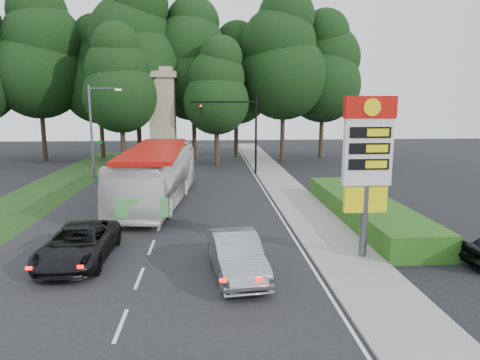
{
  "coord_description": "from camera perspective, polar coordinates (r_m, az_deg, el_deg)",
  "views": [
    {
      "loc": [
        2.71,
        -15.01,
        6.62
      ],
      "look_at": [
        4.45,
        9.0,
        2.2
      ],
      "focal_mm": 32.0,
      "sensor_mm": 36.0,
      "label": 1
    }
  ],
  "objects": [
    {
      "name": "tree_west_near",
      "position": [
        53.65,
        -18.36,
        13.52
      ],
      "size": [
        8.4,
        8.4,
        16.5
      ],
      "color": "#2D2116",
      "rests_on": "ground"
    },
    {
      "name": "monument",
      "position": [
        45.28,
        -10.22,
        8.32
      ],
      "size": [
        3.0,
        3.0,
        10.05
      ],
      "color": "tan",
      "rests_on": "ground"
    },
    {
      "name": "traffic_signal_mast",
      "position": [
        39.17,
        0.22,
        7.55
      ],
      "size": [
        6.1,
        0.35,
        7.2
      ],
      "color": "black",
      "rests_on": "ground"
    },
    {
      "name": "tree_east_mid",
      "position": [
        48.95,
        5.85,
        15.9
      ],
      "size": [
        9.52,
        9.52,
        18.7
      ],
      "color": "#2D2116",
      "rests_on": "ground"
    },
    {
      "name": "tree_far_east",
      "position": [
        51.88,
        11.06,
        14.34
      ],
      "size": [
        8.68,
        8.68,
        17.05
      ],
      "color": "#2D2116",
      "rests_on": "ground"
    },
    {
      "name": "grass_verge_left",
      "position": [
        35.81,
        -24.0,
        -1.14
      ],
      "size": [
        5.0,
        50.0,
        0.02
      ],
      "primitive_type": "cube",
      "color": "#193814",
      "rests_on": "ground"
    },
    {
      "name": "sidewalk_right",
      "position": [
        28.39,
        7.75,
        -3.05
      ],
      "size": [
        3.0,
        80.0,
        0.12
      ],
      "primitive_type": "cube",
      "color": "gray",
      "rests_on": "ground"
    },
    {
      "name": "tree_center_right",
      "position": [
        50.24,
        -6.3,
        15.36
      ],
      "size": [
        9.24,
        9.24,
        18.15
      ],
      "color": "#2D2116",
      "rests_on": "ground"
    },
    {
      "name": "transit_bus",
      "position": [
        28.39,
        -11.04,
        0.54
      ],
      "size": [
        4.41,
        13.54,
        3.7
      ],
      "primitive_type": "imported",
      "rotation": [
        0.0,
        0.0,
        -0.1
      ],
      "color": "white",
      "rests_on": "ground"
    },
    {
      "name": "suv_charcoal",
      "position": [
        19.3,
        -20.73,
        -7.95
      ],
      "size": [
        2.6,
        5.54,
        1.53
      ],
      "primitive_type": "imported",
      "rotation": [
        0.0,
        0.0,
        -0.01
      ],
      "color": "black",
      "rests_on": "ground"
    },
    {
      "name": "ground",
      "position": [
        16.63,
        -13.54,
        -13.36
      ],
      "size": [
        120.0,
        120.0,
        0.0
      ],
      "primitive_type": "plane",
      "color": "black",
      "rests_on": "ground"
    },
    {
      "name": "sedan_silver",
      "position": [
        16.68,
        -0.51,
        -9.97
      ],
      "size": [
        2.32,
        5.11,
        1.63
      ],
      "primitive_type": "imported",
      "rotation": [
        0.0,
        0.0,
        0.12
      ],
      "color": "#94979A",
      "rests_on": "ground"
    },
    {
      "name": "tree_monument_right",
      "position": [
        44.54,
        -3.19,
        12.17
      ],
      "size": [
        6.72,
        6.72,
        13.2
      ],
      "color": "#2D2116",
      "rests_on": "ground"
    },
    {
      "name": "road_surface",
      "position": [
        27.94,
        -9.61,
        -3.43
      ],
      "size": [
        14.0,
        80.0,
        0.02
      ],
      "primitive_type": "cube",
      "color": "black",
      "rests_on": "ground"
    },
    {
      "name": "hedge",
      "position": [
        25.36,
        16.31,
        -3.76
      ],
      "size": [
        3.0,
        14.0,
        1.2
      ],
      "primitive_type": "cube",
      "color": "#235015",
      "rests_on": "ground"
    },
    {
      "name": "tree_center_left",
      "position": [
        48.93,
        -13.75,
        16.45
      ],
      "size": [
        10.08,
        10.08,
        19.8
      ],
      "color": "#2D2116",
      "rests_on": "ground"
    },
    {
      "name": "gas_station_pylon",
      "position": [
        18.33,
        16.65,
        3.17
      ],
      "size": [
        2.1,
        0.45,
        6.85
      ],
      "color": "#59595E",
      "rests_on": "ground"
    },
    {
      "name": "streetlight_signs",
      "position": [
        38.33,
        -18.92,
        6.58
      ],
      "size": [
        2.75,
        0.98,
        8.0
      ],
      "color": "#59595E",
      "rests_on": "ground"
    },
    {
      "name": "tree_monument_left",
      "position": [
        44.91,
        -15.71,
        12.65
      ],
      "size": [
        7.28,
        7.28,
        14.3
      ],
      "color": "#2D2116",
      "rests_on": "ground"
    },
    {
      "name": "tree_east_near",
      "position": [
        52.21,
        -0.53,
        13.76
      ],
      "size": [
        8.12,
        8.12,
        15.95
      ],
      "color": "#2D2116",
      "rests_on": "ground"
    },
    {
      "name": "tree_west_mid",
      "position": [
        53.64,
        -25.44,
        14.85
      ],
      "size": [
        9.8,
        9.8,
        19.25
      ],
      "color": "#2D2116",
      "rests_on": "ground"
    }
  ]
}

